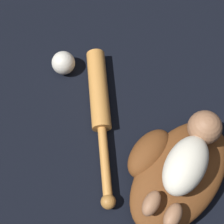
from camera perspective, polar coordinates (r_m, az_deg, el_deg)
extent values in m
plane|color=black|center=(1.11, 10.77, -10.51)|extent=(6.00, 6.00, 0.00)
ellipsoid|color=brown|center=(1.07, 10.29, -9.41)|extent=(0.41, 0.30, 0.09)
ellipsoid|color=brown|center=(1.07, 5.75, -6.30)|extent=(0.18, 0.14, 0.09)
ellipsoid|color=silver|center=(0.98, 11.16, -7.96)|extent=(0.20, 0.16, 0.09)
sphere|color=#936647|center=(1.03, 13.95, -2.29)|extent=(0.09, 0.09, 0.09)
ellipsoid|color=#936647|center=(0.97, 6.18, -13.84)|extent=(0.08, 0.06, 0.04)
ellipsoid|color=#936647|center=(0.97, 9.25, -15.37)|extent=(0.08, 0.06, 0.04)
cylinder|color=#C6843D|center=(1.17, -2.07, 3.46)|extent=(0.19, 0.26, 0.06)
cylinder|color=#C6843D|center=(1.07, -1.08, -7.86)|extent=(0.14, 0.20, 0.03)
sphere|color=#A97034|center=(1.05, -0.57, -13.51)|extent=(0.04, 0.04, 0.04)
sphere|color=silver|center=(1.22, -7.41, 7.44)|extent=(0.08, 0.08, 0.08)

